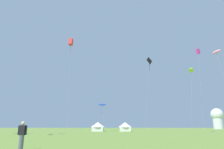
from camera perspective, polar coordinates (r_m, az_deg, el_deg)
kite_magenta_box at (r=66.92m, az=22.77°, el=5.87°), size 2.35×2.95×24.02m
kite_pink_parafoil at (r=49.05m, az=27.00°, el=5.60°), size 2.88×2.51×17.23m
kite_lime_parafoil at (r=58.02m, az=21.12°, el=1.11°), size 3.09×3.99×16.43m
kite_red_box at (r=62.41m, az=-11.37°, el=8.83°), size 1.12×2.62×26.70m
kite_black_diamond at (r=58.96m, az=10.32°, el=3.50°), size 3.24×3.19×20.61m
kite_blue_parafoil at (r=64.59m, az=-2.79°, el=-8.36°), size 2.68×2.95×8.36m
person_spectator at (r=14.32m, az=-23.75°, el=-15.37°), size 0.57×0.28×1.73m
festival_tent_center at (r=62.07m, az=-3.94°, el=-14.13°), size 4.07×4.07×2.65m
festival_tent_right at (r=61.77m, az=3.67°, el=-14.16°), size 3.98×3.98×2.59m
observatory_dome at (r=124.27m, az=27.20°, el=-10.55°), size 6.40×6.40×10.80m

